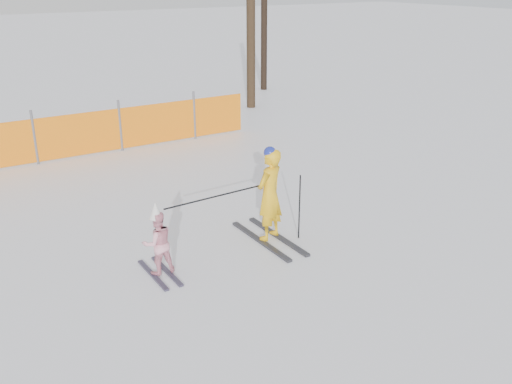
% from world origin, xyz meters
% --- Properties ---
extents(ground, '(120.00, 120.00, 0.00)m').
position_xyz_m(ground, '(0.00, 0.00, 0.00)').
color(ground, white).
rests_on(ground, ground).
extents(adult, '(0.65, 1.66, 1.59)m').
position_xyz_m(adult, '(0.41, 0.74, 0.78)').
color(adult, black).
rests_on(adult, ground).
extents(child, '(0.47, 1.01, 1.12)m').
position_xyz_m(child, '(-1.57, 0.64, 0.51)').
color(child, black).
rests_on(child, ground).
extents(ski_poles, '(2.31, 0.22, 1.10)m').
position_xyz_m(ski_poles, '(-0.02, 0.63, 0.82)').
color(ski_poles, black).
rests_on(ski_poles, ground).
extents(tree_trunks, '(2.24, 2.56, 5.84)m').
position_xyz_m(tree_trunks, '(6.08, 10.14, 2.76)').
color(tree_trunks, '#332416').
rests_on(tree_trunks, ground).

